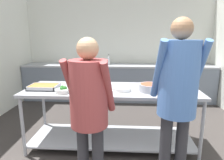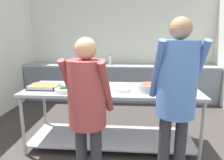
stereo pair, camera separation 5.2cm
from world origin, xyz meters
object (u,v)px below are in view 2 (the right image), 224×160
Objects in this scene: serving_tray_roast at (44,87)px; broccoli_bowl at (62,90)px; serving_tray_vegetables at (180,87)px; guest_serving_right at (176,88)px; serving_tray_greens at (91,90)px; guest_serving_left at (87,101)px; plate_stack at (121,89)px; sauce_pan at (150,88)px; water_bottle at (110,60)px.

serving_tray_roast is 2.08× the size of broccoli_bowl.
serving_tray_vegetables is 0.21× the size of guest_serving_right.
guest_serving_left is at bearing -82.85° from serving_tray_greens.
serving_tray_greens is at bearing 13.62° from broccoli_bowl.
broccoli_bowl reaches higher than plate_stack.
guest_serving_left is 0.89m from guest_serving_right.
broccoli_bowl is 1.43m from guest_serving_right.
broccoli_bowl is at bearing 126.85° from guest_serving_left.
serving_tray_vegetables is at bearing 12.01° from serving_tray_greens.
plate_stack is 0.69× the size of serving_tray_vegetables.
serving_tray_vegetables is at bearing 25.01° from sauce_pan.
guest_serving_left reaches higher than water_bottle.
broccoli_bowl is 0.43× the size of sauce_pan.
serving_tray_greens and serving_tray_vegetables have the same top height.
sauce_pan is (0.38, -0.01, 0.03)m from plate_stack.
broccoli_bowl is at bearing -172.84° from sauce_pan.
water_bottle is (-1.17, 2.09, 0.11)m from serving_tray_vegetables.
guest_serving_left is 6.26× the size of water_bottle.
sauce_pan is 1.74× the size of water_bottle.
plate_stack is 0.57× the size of sauce_pan.
serving_tray_roast is 1.09m from plate_stack.
broccoli_bowl is 0.75× the size of water_bottle.
serving_tray_roast is at bearing -108.17° from water_bottle.
broccoli_bowl is 1.15m from sauce_pan.
sauce_pan is at bearing -72.30° from water_bottle.
guest_serving_left is at bearing -132.88° from sauce_pan.
plate_stack is at bearing -166.63° from serving_tray_vegetables.
guest_serving_right reaches higher than broccoli_bowl.
guest_serving_left is (0.09, -0.69, 0.08)m from serving_tray_greens.
serving_tray_vegetables is 1.44× the size of water_bottle.
serving_tray_vegetables is (1.21, 0.26, 0.00)m from serving_tray_greens.
water_bottle is at bearing 107.70° from sauce_pan.
water_bottle reaches higher than plate_stack.
guest_serving_right is (0.18, -0.65, 0.17)m from sauce_pan.
sauce_pan is at bearing 4.06° from serving_tray_greens.
sauce_pan reaches higher than serving_tray_greens.
serving_tray_greens is 0.30× the size of guest_serving_left.
broccoli_bowl is at bearing -166.38° from serving_tray_greens.
serving_tray_roast and serving_tray_vegetables have the same top height.
serving_tray_roast is 0.89× the size of sauce_pan.
water_bottle reaches higher than serving_tray_greens.
serving_tray_roast is at bearing 150.11° from broccoli_bowl.
guest_serving_left reaches higher than serving_tray_greens.
guest_serving_right is at bearing -72.78° from water_bottle.
serving_tray_roast is 0.70m from serving_tray_greens.
serving_tray_roast is 1.55× the size of water_bottle.
serving_tray_greens is at bearing 97.15° from guest_serving_left.
serving_tray_greens is (0.69, -0.10, 0.00)m from serving_tray_roast.
sauce_pan is 0.28× the size of guest_serving_left.
sauce_pan is at bearing -1.34° from plate_stack.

